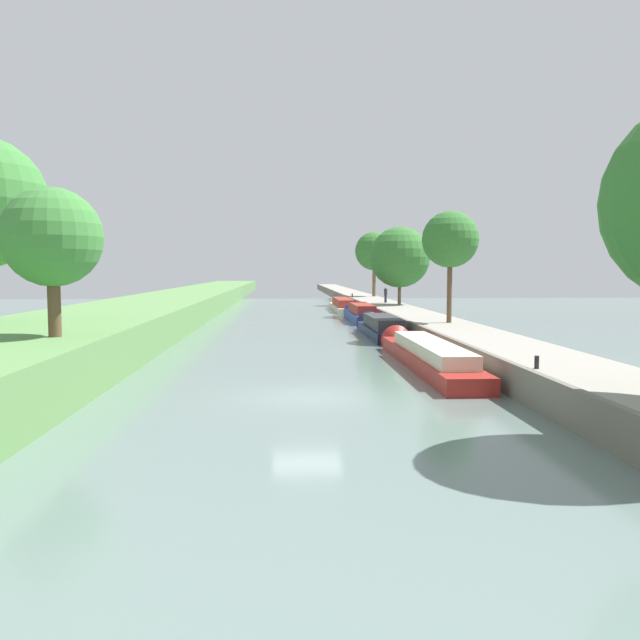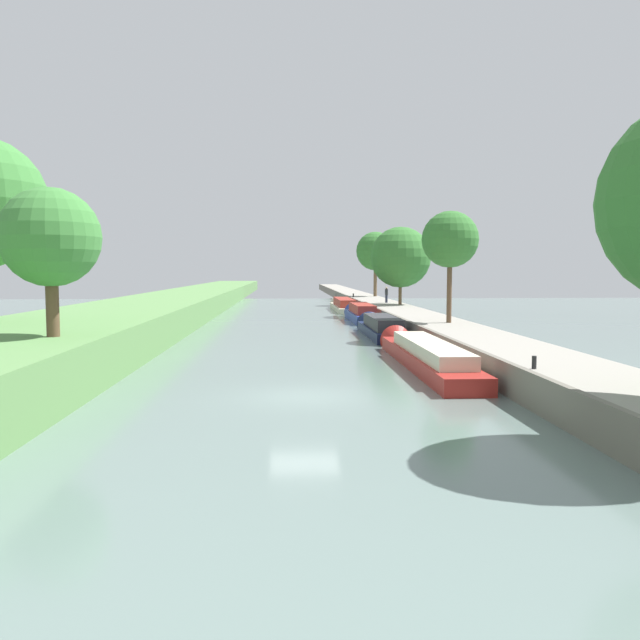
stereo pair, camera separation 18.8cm
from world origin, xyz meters
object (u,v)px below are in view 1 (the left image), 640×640
(narrowboat_blue, at_px, (360,313))
(mooring_bollard_near, at_px, (537,362))
(person_walking, at_px, (386,294))
(mooring_bollard_far, at_px, (352,295))
(narrowboat_cream, at_px, (342,305))
(narrowboat_red, at_px, (424,354))
(narrowboat_navy, at_px, (380,327))

(narrowboat_blue, xyz_separation_m, mooring_bollard_near, (1.72, -36.32, 0.78))
(narrowboat_blue, xyz_separation_m, person_walking, (3.69, 8.13, 1.43))
(narrowboat_blue, distance_m, mooring_bollard_far, 22.41)
(narrowboat_cream, xyz_separation_m, person_walking, (3.94, -7.08, 1.51))
(narrowboat_red, distance_m, mooring_bollard_near, 9.16)
(narrowboat_navy, relative_size, person_walking, 7.04)
(mooring_bollard_near, bearing_deg, narrowboat_navy, 94.74)
(narrowboat_red, bearing_deg, person_walking, 83.79)
(narrowboat_red, height_order, narrowboat_cream, narrowboat_cream)
(person_walking, bearing_deg, mooring_bollard_near, -92.53)
(narrowboat_navy, height_order, mooring_bollard_far, mooring_bollard_far)
(narrowboat_blue, relative_size, mooring_bollard_near, 26.65)
(narrowboat_navy, bearing_deg, narrowboat_red, -89.96)
(narrowboat_navy, bearing_deg, mooring_bollard_near, -85.26)
(narrowboat_blue, distance_m, narrowboat_cream, 15.22)
(narrowboat_navy, xyz_separation_m, person_walking, (3.88, 21.33, 1.51))
(person_walking, height_order, mooring_bollard_far, person_walking)
(narrowboat_red, distance_m, narrowboat_blue, 27.40)
(narrowboat_navy, xyz_separation_m, narrowboat_blue, (0.19, 13.20, 0.08))
(mooring_bollard_near, bearing_deg, narrowboat_red, 102.06)
(narrowboat_blue, height_order, person_walking, person_walking)
(narrowboat_red, bearing_deg, narrowboat_blue, 89.62)
(narrowboat_cream, bearing_deg, narrowboat_red, -89.91)
(narrowboat_red, relative_size, narrowboat_blue, 1.31)
(narrowboat_navy, xyz_separation_m, mooring_bollard_far, (1.92, 35.53, 0.86))
(narrowboat_blue, distance_m, person_walking, 9.04)
(narrowboat_blue, bearing_deg, mooring_bollard_near, -87.29)
(narrowboat_navy, distance_m, mooring_bollard_far, 35.59)
(narrowboat_cream, height_order, mooring_bollard_near, mooring_bollard_near)
(narrowboat_navy, height_order, mooring_bollard_near, mooring_bollard_near)
(person_walking, bearing_deg, narrowboat_red, -96.21)
(narrowboat_navy, relative_size, narrowboat_cream, 0.78)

